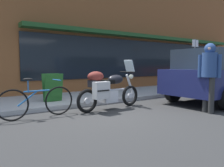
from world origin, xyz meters
name	(u,v)px	position (x,y,z in m)	size (l,w,h in m)	color
ground_plane	(106,113)	(0.00, 0.00, 0.00)	(80.00, 80.00, 0.00)	#2A2A2A
storefront_building	(148,29)	(5.28, 3.99, 3.14)	(18.57, 0.90, 6.42)	brown
sidewalk_curb	(212,85)	(9.00, 2.48, 0.06)	(30.00, 2.71, 0.12)	#9A9A9A
touring_motorcycle	(107,88)	(0.28, 0.37, 0.60)	(2.18, 0.79, 1.39)	black
parked_bicycle	(37,102)	(-1.59, 0.54, 0.39)	(1.80, 0.48, 0.95)	black
parked_minivan	(223,74)	(4.38, -0.64, 0.92)	(4.72, 2.11, 1.73)	#191E4C
pedestrian_walking	(209,69)	(2.21, -1.45, 1.13)	(0.50, 0.52, 1.79)	#272727
sandwich_board_sign	(53,87)	(-0.70, 1.93, 0.55)	(0.55, 0.40, 0.85)	#1E511E
parking_sign_pole	(195,59)	(6.12, 1.71, 1.51)	(0.44, 0.07, 2.33)	#59595B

